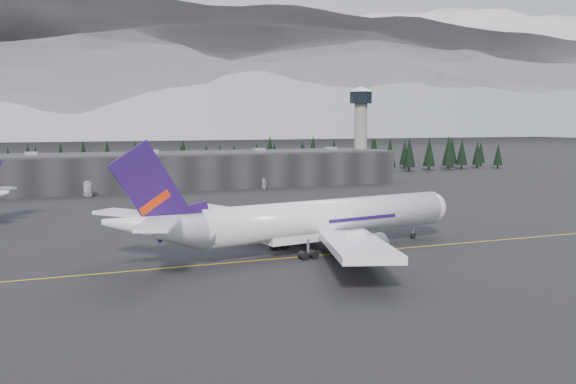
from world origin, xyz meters
name	(u,v)px	position (x,y,z in m)	size (l,w,h in m)	color
ground	(329,252)	(0.00, 0.00, 0.00)	(1400.00, 1400.00, 0.00)	black
taxiline	(333,254)	(0.00, -2.00, 0.01)	(400.00, 0.40, 0.02)	gold
terminal	(181,170)	(0.00, 125.00, 6.30)	(160.00, 30.00, 12.60)	black
control_tower	(361,122)	(75.00, 128.00, 23.41)	(10.00, 10.00, 37.70)	gray
treeline	(161,161)	(0.00, 162.00, 7.50)	(360.00, 20.00, 15.00)	black
mountain_ridge	(65,136)	(0.00, 1000.00, 0.00)	(4400.00, 900.00, 420.00)	white
jet_main	(300,221)	(-5.19, 1.14, 5.91)	(70.78, 64.83, 20.94)	white
gse_vehicle_a	(87,195)	(-34.04, 104.90, 0.72)	(2.38, 5.16, 1.43)	silver
gse_vehicle_b	(264,187)	(25.98, 107.55, 0.65)	(1.54, 3.84, 1.31)	#BBBBBD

